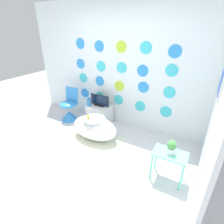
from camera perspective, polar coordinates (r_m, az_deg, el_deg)
name	(u,v)px	position (r m, az deg, el deg)	size (l,w,h in m)	color
ground_plane	(73,165)	(3.12, -12.70, -16.51)	(12.00, 12.00, 0.00)	silver
wall_back_dotted	(121,68)	(3.81, 2.95, 14.20)	(4.66, 0.05, 2.60)	white
wall_right	(221,95)	(2.59, 32.08, 4.65)	(0.06, 2.69, 2.60)	silver
rug	(89,141)	(3.60, -7.36, -9.39)	(1.22, 0.90, 0.01)	silver
bathtub	(95,128)	(3.57, -5.73, -5.15)	(0.98, 0.55, 0.46)	white
rubber_duck	(88,116)	(3.45, -7.82, -1.46)	(0.06, 0.07, 0.07)	yellow
chair	(69,110)	(4.37, -13.79, 0.71)	(0.41, 0.41, 0.79)	#338CE0
tv_cabinet	(100,114)	(4.15, -3.95, -0.61)	(0.53, 0.40, 0.43)	silver
tv	(100,101)	(4.02, -4.07, 3.62)	(0.47, 0.12, 0.26)	black
vase	(89,102)	(4.04, -7.51, 3.19)	(0.09, 0.09, 0.20)	#2D72B7
side_table	(169,159)	(2.70, 18.19, -14.29)	(0.47, 0.30, 0.48)	#72D8B7
potted_plant_left	(171,147)	(2.58, 18.83, -10.75)	(0.13, 0.13, 0.21)	white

